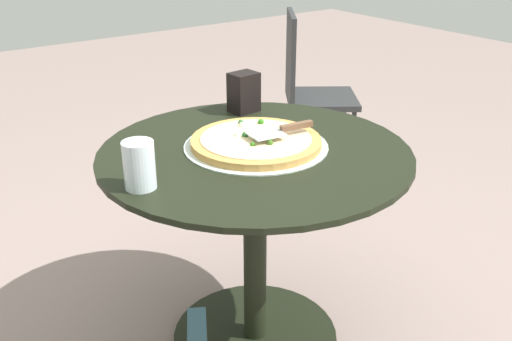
% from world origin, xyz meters
% --- Properties ---
extents(ground_plane, '(10.00, 10.00, 0.00)m').
position_xyz_m(ground_plane, '(0.00, 0.00, 0.00)').
color(ground_plane, gray).
extents(patio_table, '(0.94, 0.94, 0.70)m').
position_xyz_m(patio_table, '(0.00, 0.00, 0.49)').
color(patio_table, black).
rests_on(patio_table, ground).
extents(pizza_on_tray, '(0.44, 0.44, 0.04)m').
position_xyz_m(pizza_on_tray, '(-0.02, -0.02, 0.71)').
color(pizza_on_tray, silver).
rests_on(pizza_on_tray, patio_table).
extents(pizza_server, '(0.21, 0.09, 0.02)m').
position_xyz_m(pizza_server, '(-0.09, 0.02, 0.75)').
color(pizza_server, silver).
rests_on(pizza_server, pizza_on_tray).
extents(drinking_cup, '(0.08, 0.08, 0.13)m').
position_xyz_m(drinking_cup, '(0.39, 0.03, 0.76)').
color(drinking_cup, white).
rests_on(drinking_cup, patio_table).
extents(napkin_dispenser, '(0.10, 0.08, 0.14)m').
position_xyz_m(napkin_dispenser, '(-0.18, -0.31, 0.77)').
color(napkin_dispenser, black).
rests_on(napkin_dispenser, patio_table).
extents(patio_chair_near, '(0.50, 0.50, 0.87)m').
position_xyz_m(patio_chair_near, '(-1.04, -0.95, 0.50)').
color(patio_chair_near, '#2C2E30').
rests_on(patio_chair_near, ground).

